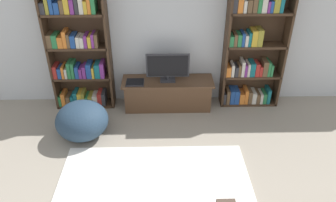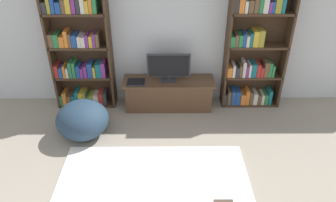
{
  "view_description": "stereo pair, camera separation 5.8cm",
  "coord_description": "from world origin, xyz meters",
  "px_view_note": "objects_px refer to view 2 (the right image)",
  "views": [
    {
      "loc": [
        -0.08,
        -0.73,
        2.99
      ],
      "look_at": [
        0.01,
        2.97,
        0.7
      ],
      "focal_mm": 35.0,
      "sensor_mm": 36.0,
      "label": 1
    },
    {
      "loc": [
        -0.02,
        -0.73,
        2.99
      ],
      "look_at": [
        0.01,
        2.97,
        0.7
      ],
      "focal_mm": 35.0,
      "sensor_mm": 36.0,
      "label": 2
    }
  ],
  "objects_px": {
    "bookshelf_right": "(254,50)",
    "tv_stand": "(169,93)",
    "bookshelf_left": "(80,49)",
    "television": "(169,67)",
    "laptop": "(136,82)",
    "beanbag_ottoman": "(83,120)"
  },
  "relations": [
    {
      "from": "bookshelf_left",
      "to": "bookshelf_right",
      "type": "distance_m",
      "value": 2.73
    },
    {
      "from": "laptop",
      "to": "beanbag_ottoman",
      "type": "height_order",
      "value": "beanbag_ottoman"
    },
    {
      "from": "laptop",
      "to": "tv_stand",
      "type": "bearing_deg",
      "value": 8.56
    },
    {
      "from": "bookshelf_left",
      "to": "television",
      "type": "xyz_separation_m",
      "value": [
        1.39,
        -0.13,
        -0.25
      ]
    },
    {
      "from": "laptop",
      "to": "beanbag_ottoman",
      "type": "bearing_deg",
      "value": -136.04
    },
    {
      "from": "television",
      "to": "beanbag_ottoman",
      "type": "xyz_separation_m",
      "value": [
        -1.25,
        -0.77,
        -0.46
      ]
    },
    {
      "from": "bookshelf_left",
      "to": "television",
      "type": "relative_size",
      "value": 3.02
    },
    {
      "from": "television",
      "to": "tv_stand",
      "type": "bearing_deg",
      "value": 90.0
    },
    {
      "from": "bookshelf_left",
      "to": "beanbag_ottoman",
      "type": "xyz_separation_m",
      "value": [
        0.14,
        -0.9,
        -0.72
      ]
    },
    {
      "from": "tv_stand",
      "to": "laptop",
      "type": "relative_size",
      "value": 5.21
    },
    {
      "from": "television",
      "to": "laptop",
      "type": "distance_m",
      "value": 0.57
    },
    {
      "from": "bookshelf_right",
      "to": "tv_stand",
      "type": "relative_size",
      "value": 1.4
    },
    {
      "from": "bookshelf_left",
      "to": "television",
      "type": "bearing_deg",
      "value": -5.44
    },
    {
      "from": "television",
      "to": "beanbag_ottoman",
      "type": "bearing_deg",
      "value": -148.43
    },
    {
      "from": "tv_stand",
      "to": "television",
      "type": "height_order",
      "value": "television"
    },
    {
      "from": "bookshelf_left",
      "to": "tv_stand",
      "type": "xyz_separation_m",
      "value": [
        1.39,
        -0.12,
        -0.74
      ]
    },
    {
      "from": "tv_stand",
      "to": "television",
      "type": "xyz_separation_m",
      "value": [
        -0.0,
        -0.01,
        0.49
      ]
    },
    {
      "from": "beanbag_ottoman",
      "to": "television",
      "type": "bearing_deg",
      "value": 31.57
    },
    {
      "from": "television",
      "to": "laptop",
      "type": "height_order",
      "value": "television"
    },
    {
      "from": "bookshelf_right",
      "to": "laptop",
      "type": "distance_m",
      "value": 1.93
    },
    {
      "from": "bookshelf_right",
      "to": "tv_stand",
      "type": "height_order",
      "value": "bookshelf_right"
    },
    {
      "from": "television",
      "to": "laptop",
      "type": "bearing_deg",
      "value": -172.93
    }
  ]
}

